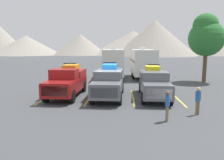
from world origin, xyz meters
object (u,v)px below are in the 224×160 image
Objects in this scene: pickup_truck_b at (109,82)px; camper_trailer_a at (113,62)px; person_a at (198,99)px; pickup_truck_a at (67,81)px; camper_trailer_b at (143,62)px; pickup_truck_c at (154,83)px; person_b at (167,104)px.

camper_trailer_a is at bearing 90.62° from pickup_truck_b.
pickup_truck_b is at bearing 140.80° from person_a.
camper_trailer_b reaches higher than pickup_truck_a.
pickup_truck_c is 4.83m from person_a.
pickup_truck_a is at bearing 152.17° from person_a.
camper_trailer_a reaches higher than person_b.
person_a is 0.99× the size of person_b.
camper_trailer_b is at bearing 89.55° from person_b.
person_b is (-0.06, -5.66, -0.21)m from pickup_truck_c.
person_b is at bearing -58.68° from pickup_truck_b.
camper_trailer_b is at bearing 5.85° from camper_trailer_a.
pickup_truck_c is 5.66m from person_b.
person_a is at bearing 31.91° from person_b.
camper_trailer_b is (6.82, 10.49, 0.80)m from pickup_truck_a.
camper_trailer_a is at bearing 102.44° from person_b.
camper_trailer_b is at bearing 96.93° from person_a.
camper_trailer_a is (3.18, 10.12, 0.82)m from pickup_truck_a.
pickup_truck_b reaches higher than person_b.
person_b is (-0.13, -16.28, -1.07)m from camper_trailer_b.
pickup_truck_c is 0.76× the size of camper_trailer_a.
camper_trailer_a is at bearing 109.21° from pickup_truck_c.
pickup_truck_c is 3.67× the size of person_b.
camper_trailer_a is (-0.11, 10.32, 0.81)m from pickup_truck_b.
camper_trailer_b reaches higher than pickup_truck_b.
camper_trailer_b is 4.85× the size of person_a.
pickup_truck_a reaches higher than person_a.
person_b is at bearing -90.62° from pickup_truck_c.
pickup_truck_a is 3.30m from pickup_truck_b.
person_a is at bearing -66.89° from pickup_truck_c.
person_b is (3.40, -5.59, -0.28)m from pickup_truck_b.
person_a is at bearing -27.83° from pickup_truck_a.
pickup_truck_b is at bearing 121.32° from person_b.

